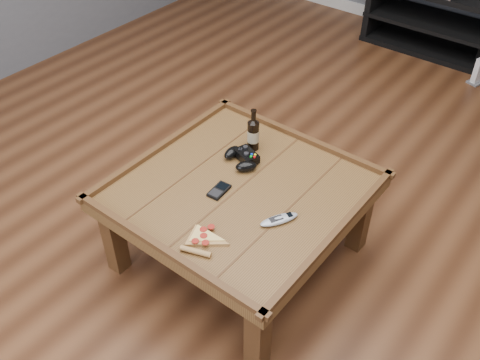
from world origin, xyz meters
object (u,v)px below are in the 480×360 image
Objects in this scene: coffee_table at (240,198)px; beer_bottle at (253,133)px; game_controller at (242,158)px; smartphone at (219,190)px; pizza_slice at (203,239)px; remote_control at (279,219)px; media_console at (457,25)px.

beer_bottle is (-0.13, 0.27, 0.15)m from coffee_table.
game_controller is at bearing 124.70° from coffee_table.
game_controller is 1.72× the size of smartphone.
pizza_slice is 0.33m from remote_control.
smartphone is (-0.14, 0.27, -0.00)m from pizza_slice.
game_controller reaches higher than remote_control.
media_console is 2.61m from game_controller.
beer_bottle is at bearing -93.05° from media_console.
game_controller is at bearing 90.74° from pizza_slice.
remote_control is (0.26, -0.07, 0.07)m from coffee_table.
remote_control is at bearing -40.84° from beer_bottle.
coffee_table is 2.75m from media_console.
smartphone is (-0.06, -2.83, 0.21)m from media_console.
beer_bottle is at bearing 97.07° from smartphone.
coffee_table and remote_control have the same top height.
coffee_table is at bearing 48.96° from smartphone.
coffee_table is 8.83× the size of smartphone.
coffee_table is 4.68× the size of beer_bottle.
pizza_slice is (0.08, -0.35, 0.07)m from coffee_table.
game_controller is 0.24m from smartphone.
beer_bottle is 0.66m from pizza_slice.
coffee_table reaches higher than pizza_slice.
coffee_table is at bearing -64.15° from beer_bottle.
coffee_table is 0.74× the size of media_console.
game_controller is at bearing -77.51° from beer_bottle.
media_console is 5.35× the size of pizza_slice.
pizza_slice is at bearing -88.49° from media_console.
remote_control is at bearing -3.33° from smartphone.
beer_bottle reaches higher than game_controller.
smartphone is at bearing 97.33° from pizza_slice.
remote_control is (0.39, -0.34, -0.08)m from beer_bottle.
beer_bottle is 0.14m from game_controller.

